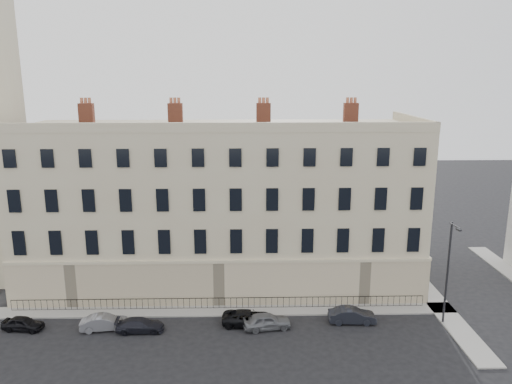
% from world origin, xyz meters
% --- Properties ---
extents(ground, '(160.00, 160.00, 0.00)m').
position_xyz_m(ground, '(0.00, 0.00, 0.00)').
color(ground, black).
rests_on(ground, ground).
extents(terrace, '(36.22, 12.22, 17.00)m').
position_xyz_m(terrace, '(-5.97, 11.97, 7.50)').
color(terrace, '#C1B090').
rests_on(terrace, ground).
extents(pavement_terrace, '(48.00, 2.00, 0.12)m').
position_xyz_m(pavement_terrace, '(-10.00, 5.00, 0.06)').
color(pavement_terrace, gray).
rests_on(pavement_terrace, ground).
extents(pavement_east_return, '(2.00, 24.00, 0.12)m').
position_xyz_m(pavement_east_return, '(13.00, 8.00, 0.06)').
color(pavement_east_return, gray).
rests_on(pavement_east_return, ground).
extents(railings, '(35.00, 0.04, 0.96)m').
position_xyz_m(railings, '(-6.00, 5.40, 0.55)').
color(railings, black).
rests_on(railings, ground).
extents(car_a, '(3.35, 1.73, 1.09)m').
position_xyz_m(car_a, '(-21.18, 2.24, 0.55)').
color(car_a, black).
rests_on(car_a, ground).
extents(car_b, '(3.79, 1.75, 1.20)m').
position_xyz_m(car_b, '(-14.82, 2.13, 0.60)').
color(car_b, slate).
rests_on(car_b, ground).
extents(car_c, '(3.77, 1.65, 1.08)m').
position_xyz_m(car_c, '(-11.96, 1.77, 0.54)').
color(car_c, black).
rests_on(car_c, ground).
extents(car_d, '(4.39, 2.34, 1.18)m').
position_xyz_m(car_d, '(-3.51, 2.57, 0.59)').
color(car_d, black).
rests_on(car_d, ground).
extents(car_e, '(3.98, 2.11, 1.29)m').
position_xyz_m(car_e, '(-2.08, 1.96, 0.64)').
color(car_e, slate).
rests_on(car_e, ground).
extents(car_f, '(3.84, 1.48, 1.25)m').
position_xyz_m(car_f, '(4.83, 2.75, 0.63)').
color(car_f, black).
rests_on(car_f, ground).
extents(streetlamp, '(0.31, 1.85, 8.52)m').
position_xyz_m(streetlamp, '(12.14, 2.37, 4.72)').
color(streetlamp, '#2A2A2E').
rests_on(streetlamp, ground).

